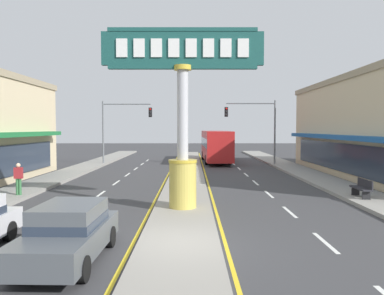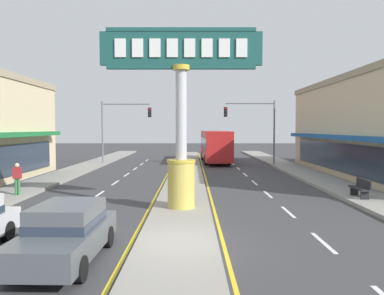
# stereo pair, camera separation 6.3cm
# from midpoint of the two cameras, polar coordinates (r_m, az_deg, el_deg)

# --- Properties ---
(ground_plane) EXTENTS (160.00, 160.00, 0.00)m
(ground_plane) POSITION_cam_midpoint_polar(r_m,az_deg,el_deg) (11.98, -1.87, -14.39)
(ground_plane) COLOR #3A3A3D
(median_strip) EXTENTS (2.49, 52.00, 0.14)m
(median_strip) POSITION_cam_midpoint_polar(r_m,az_deg,el_deg) (29.65, -0.58, -3.89)
(median_strip) COLOR gray
(median_strip) RESTS_ON ground
(sidewalk_left) EXTENTS (2.57, 60.00, 0.18)m
(sidewalk_left) POSITION_cam_midpoint_polar(r_m,az_deg,el_deg) (29.26, -18.88, -4.10)
(sidewalk_left) COLOR gray
(sidewalk_left) RESTS_ON ground
(sidewalk_right) EXTENTS (2.57, 60.00, 0.18)m
(sidewalk_right) POSITION_cam_midpoint_polar(r_m,az_deg,el_deg) (28.99, 17.77, -4.14)
(sidewalk_right) COLOR gray
(sidewalk_right) RESTS_ON ground
(lane_markings) EXTENTS (9.23, 52.00, 0.01)m
(lane_markings) POSITION_cam_midpoint_polar(r_m,az_deg,el_deg) (28.31, -0.62, -4.35)
(lane_markings) COLOR silver
(lane_markings) RESTS_ON ground
(district_sign) EXTENTS (6.85, 1.23, 7.64)m
(district_sign) POSITION_cam_midpoint_polar(r_m,az_deg,el_deg) (16.53, -1.24, 5.06)
(district_sign) COLOR gold
(district_sign) RESTS_ON median_strip
(traffic_light_left_side) EXTENTS (4.86, 0.46, 6.20)m
(traffic_light_left_side) POSITION_cam_midpoint_polar(r_m,az_deg,el_deg) (38.13, -10.21, 3.85)
(traffic_light_left_side) COLOR slate
(traffic_light_left_side) RESTS_ON ground
(traffic_light_right_side) EXTENTS (4.86, 0.46, 6.20)m
(traffic_light_right_side) POSITION_cam_midpoint_polar(r_m,az_deg,el_deg) (37.03, 9.68, 3.89)
(traffic_light_right_side) COLOR slate
(traffic_light_right_side) RESTS_ON ground
(sedan_near_right_lane) EXTENTS (1.92, 4.34, 1.53)m
(sedan_near_right_lane) POSITION_cam_midpoint_polar(r_m,az_deg,el_deg) (11.03, -17.68, -11.80)
(sedan_near_right_lane) COLOR #4C5156
(sedan_near_right_lane) RESTS_ON ground
(bus_near_left_lane) EXTENTS (2.75, 11.25, 3.26)m
(bus_near_left_lane) POSITION_cam_midpoint_polar(r_m,az_deg,el_deg) (40.47, 3.74, 0.46)
(bus_near_left_lane) COLOR #B21E1E
(bus_near_left_lane) RESTS_ON ground
(street_bench) EXTENTS (0.48, 1.60, 0.88)m
(street_bench) POSITION_cam_midpoint_polar(r_m,az_deg,el_deg) (20.68, 23.97, -5.47)
(street_bench) COLOR #232328
(street_bench) RESTS_ON sidewalk_right
(pedestrian_near_kerb) EXTENTS (0.42, 0.25, 1.62)m
(pedestrian_near_kerb) POSITION_cam_midpoint_polar(r_m,az_deg,el_deg) (21.43, -24.05, -3.98)
(pedestrian_near_kerb) COLOR #336B3D
(pedestrian_near_kerb) RESTS_ON sidewalk_left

